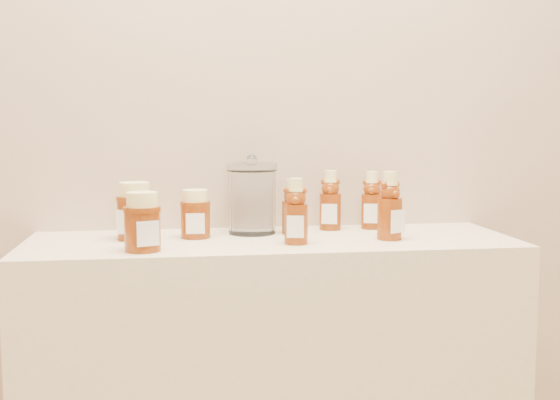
{
  "coord_description": "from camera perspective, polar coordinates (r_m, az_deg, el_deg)",
  "views": [
    {
      "loc": [
        -0.23,
        -0.14,
        1.19
      ],
      "look_at": [
        0.02,
        1.52,
        1.0
      ],
      "focal_mm": 45.0,
      "sensor_mm": 36.0,
      "label": 1
    }
  ],
  "objects": [
    {
      "name": "bear_bottle_back_right",
      "position": [
        1.91,
        7.47,
        0.3
      ],
      "size": [
        0.08,
        0.08,
        0.18
      ],
      "primitive_type": null,
      "rotation": [
        0.0,
        0.0,
        -0.31
      ],
      "color": "#642407",
      "rests_on": "display_table"
    },
    {
      "name": "bear_bottle_back_left",
      "position": [
        1.8,
        0.97,
        -0.27
      ],
      "size": [
        0.07,
        0.07,
        0.16
      ],
      "primitive_type": null,
      "rotation": [
        0.0,
        0.0,
        0.26
      ],
      "color": "#642407",
      "rests_on": "display_table"
    },
    {
      "name": "bear_bottle_front_right",
      "position": [
        1.73,
        8.92,
        -0.1
      ],
      "size": [
        0.08,
        0.08,
        0.19
      ],
      "primitive_type": null,
      "rotation": [
        0.0,
        0.0,
        0.4
      ],
      "color": "#642407",
      "rests_on": "display_table"
    },
    {
      "name": "bear_bottle_back_mid",
      "position": [
        1.88,
        4.11,
        0.31
      ],
      "size": [
        0.08,
        0.08,
        0.18
      ],
      "primitive_type": null,
      "rotation": [
        0.0,
        0.0,
        -0.3
      ],
      "color": "#642407",
      "rests_on": "display_table"
    },
    {
      "name": "honey_jar_back",
      "position": [
        1.75,
        -6.89,
        -1.12
      ],
      "size": [
        0.08,
        0.08,
        0.12
      ],
      "primitive_type": null,
      "rotation": [
        0.0,
        0.0,
        -0.04
      ],
      "color": "#642407",
      "rests_on": "display_table"
    },
    {
      "name": "glass_canister",
      "position": [
        1.81,
        -2.29,
        0.38
      ],
      "size": [
        0.15,
        0.15,
        0.2
      ],
      "primitive_type": null,
      "rotation": [
        0.0,
        0.0,
        0.21
      ],
      "color": "white",
      "rests_on": "display_table"
    },
    {
      "name": "honey_jar_front",
      "position": [
        1.59,
        -11.13,
        -1.74
      ],
      "size": [
        0.11,
        0.11,
        0.13
      ],
      "primitive_type": null,
      "rotation": [
        0.0,
        0.0,
        0.34
      ],
      "color": "#642407",
      "rests_on": "display_table"
    },
    {
      "name": "wall_back",
      "position": [
        1.91,
        -1.49,
        11.24
      ],
      "size": [
        3.5,
        0.02,
        2.7
      ],
      "primitive_type": "cube",
      "color": "tan",
      "rests_on": "ground"
    },
    {
      "name": "honey_jar_left",
      "position": [
        1.76,
        -11.73,
        -0.87
      ],
      "size": [
        0.12,
        0.12,
        0.14
      ],
      "primitive_type": null,
      "rotation": [
        0.0,
        0.0,
        -0.39
      ],
      "color": "#642407",
      "rests_on": "display_table"
    },
    {
      "name": "bear_bottle_front_left",
      "position": [
        1.65,
        1.32,
        -0.56
      ],
      "size": [
        0.07,
        0.07,
        0.18
      ],
      "primitive_type": null,
      "rotation": [
        0.0,
        0.0,
        -0.23
      ],
      "color": "#642407",
      "rests_on": "display_table"
    }
  ]
}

